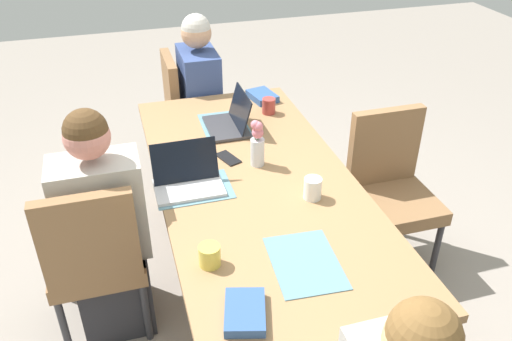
% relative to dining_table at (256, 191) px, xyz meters
% --- Properties ---
extents(ground_plane, '(10.00, 10.00, 0.00)m').
position_rel_dining_table_xyz_m(ground_plane, '(0.00, 0.00, -0.65)').
color(ground_plane, gray).
extents(dining_table, '(2.09, 0.94, 0.72)m').
position_rel_dining_table_xyz_m(dining_table, '(0.00, 0.00, 0.00)').
color(dining_table, '#9E754C').
rests_on(dining_table, ground_plane).
extents(chair_far_left_near, '(0.44, 0.44, 0.90)m').
position_rel_dining_table_xyz_m(chair_far_left_near, '(-0.08, 0.80, -0.15)').
color(chair_far_left_near, olive).
rests_on(chair_far_left_near, ground_plane).
extents(person_far_left_near, '(0.36, 0.40, 1.19)m').
position_rel_dining_table_xyz_m(person_far_left_near, '(-0.00, 0.74, -0.12)').
color(person_far_left_near, '#2D2D33').
rests_on(person_far_left_near, ground_plane).
extents(chair_head_right_left_mid, '(0.44, 0.44, 0.90)m').
position_rel_dining_table_xyz_m(chair_head_right_left_mid, '(1.33, 0.11, -0.15)').
color(chair_head_right_left_mid, olive).
rests_on(chair_head_right_left_mid, ground_plane).
extents(person_head_right_left_mid, '(0.40, 0.36, 1.19)m').
position_rel_dining_table_xyz_m(person_head_right_left_mid, '(1.27, 0.03, -0.12)').
color(person_head_right_left_mid, '#2D2D33').
rests_on(person_head_right_left_mid, ground_plane).
extents(chair_near_right_near, '(0.44, 0.44, 0.90)m').
position_rel_dining_table_xyz_m(chair_near_right_near, '(0.08, -0.81, -0.15)').
color(chair_near_right_near, olive).
rests_on(chair_near_right_near, ground_plane).
extents(flower_vase, '(0.08, 0.07, 0.25)m').
position_rel_dining_table_xyz_m(flower_vase, '(0.13, -0.05, 0.20)').
color(flower_vase, silver).
rests_on(flower_vase, dining_table).
extents(placemat_far_left_near, '(0.26, 0.36, 0.00)m').
position_rel_dining_table_xyz_m(placemat_far_left_near, '(-0.00, 0.31, 0.07)').
color(placemat_far_left_near, slate).
rests_on(placemat_far_left_near, dining_table).
extents(placemat_head_right_left_mid, '(0.36, 0.27, 0.00)m').
position_rel_dining_table_xyz_m(placemat_head_right_left_mid, '(0.60, 0.02, 0.07)').
color(placemat_head_right_left_mid, slate).
rests_on(placemat_head_right_left_mid, dining_table).
extents(placemat_head_left_left_far, '(0.38, 0.28, 0.00)m').
position_rel_dining_table_xyz_m(placemat_head_left_left_far, '(-0.63, -0.02, 0.07)').
color(placemat_head_left_left_far, slate).
rests_on(placemat_head_left_left_far, dining_table).
extents(laptop_far_left_near, '(0.22, 0.32, 0.21)m').
position_rel_dining_table_xyz_m(laptop_far_left_near, '(0.02, 0.33, 0.12)').
color(laptop_far_left_near, silver).
rests_on(laptop_far_left_near, dining_table).
extents(laptop_head_right_left_mid, '(0.32, 0.22, 0.21)m').
position_rel_dining_table_xyz_m(laptop_head_right_left_mid, '(0.56, -0.01, 0.12)').
color(laptop_head_right_left_mid, '#38383D').
rests_on(laptop_head_right_left_mid, dining_table).
extents(coffee_mug_near_left, '(0.09, 0.09, 0.09)m').
position_rel_dining_table_xyz_m(coffee_mug_near_left, '(-0.54, 0.34, 0.12)').
color(coffee_mug_near_left, '#DBC64C').
rests_on(coffee_mug_near_left, dining_table).
extents(coffee_mug_near_right, '(0.08, 0.08, 0.09)m').
position_rel_dining_table_xyz_m(coffee_mug_near_right, '(0.69, -0.28, 0.12)').
color(coffee_mug_near_right, '#AD3D38').
rests_on(coffee_mug_near_right, dining_table).
extents(coffee_mug_centre_left, '(0.08, 0.08, 0.10)m').
position_rel_dining_table_xyz_m(coffee_mug_centre_left, '(-0.22, -0.21, 0.12)').
color(coffee_mug_centre_left, white).
rests_on(coffee_mug_centre_left, dining_table).
extents(book_red_cover, '(0.23, 0.19, 0.04)m').
position_rel_dining_table_xyz_m(book_red_cover, '(-0.83, 0.28, 0.09)').
color(book_red_cover, '#335693').
rests_on(book_red_cover, dining_table).
extents(book_blue_cover, '(0.22, 0.18, 0.04)m').
position_rel_dining_table_xyz_m(book_blue_cover, '(0.89, -0.30, 0.09)').
color(book_blue_cover, '#335693').
rests_on(book_blue_cover, dining_table).
extents(phone_black, '(0.17, 0.12, 0.01)m').
position_rel_dining_table_xyz_m(phone_black, '(0.23, 0.08, 0.08)').
color(phone_black, black).
rests_on(phone_black, dining_table).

